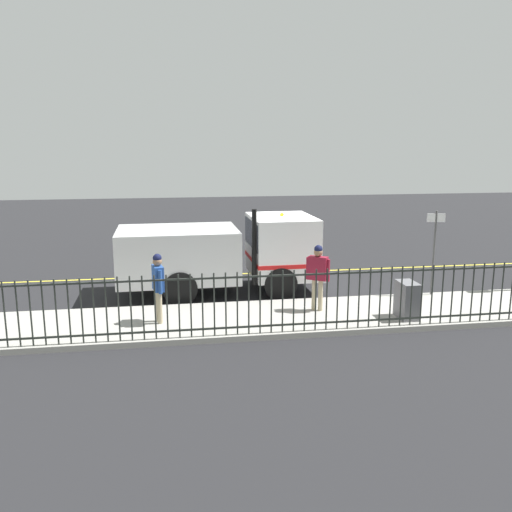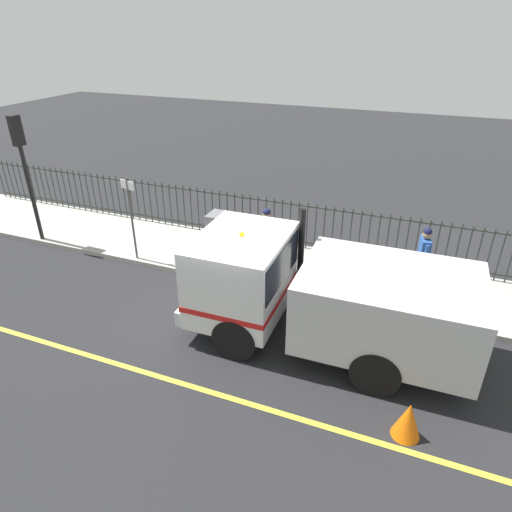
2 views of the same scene
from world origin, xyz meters
The scene contains 11 objects.
ground_plane centered at (0.00, 0.00, 0.00)m, with size 59.38×59.38×0.00m, color #232326.
sidewalk_slab centered at (3.03, 0.00, 0.07)m, with size 2.74×26.99×0.14m, color #A3A099.
lane_marking centered at (-2.08, 0.00, 0.00)m, with size 0.12×24.29×0.01m, color yellow.
work_truck centered at (0.17, -2.06, 1.31)m, with size 2.54×6.01×2.64m.
worker_standing centered at (2.77, -0.06, 1.20)m, with size 0.46×0.54×1.73m.
pedestrian_distant centered at (3.11, -4.12, 1.18)m, with size 0.62×0.31×1.71m.
iron_fence centered at (4.28, 0.00, 0.88)m, with size 0.04×22.98×1.47m.
traffic_light_near centered at (1.83, 7.20, 2.85)m, with size 0.33×0.25×3.81m.
utility_cabinet centered at (3.74, 1.98, 0.60)m, with size 0.70×0.41×0.92m, color slate.
traffic_cone centered at (-1.74, -4.29, 0.35)m, with size 0.49×0.49×0.70m, color orange.
street_sign centered at (1.82, 3.61, 1.65)m, with size 0.15×0.49×2.43m.
Camera 2 is at (-7.74, -3.92, 6.32)m, focal length 31.71 mm.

